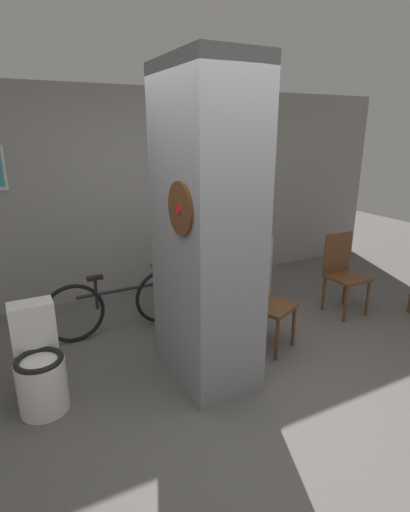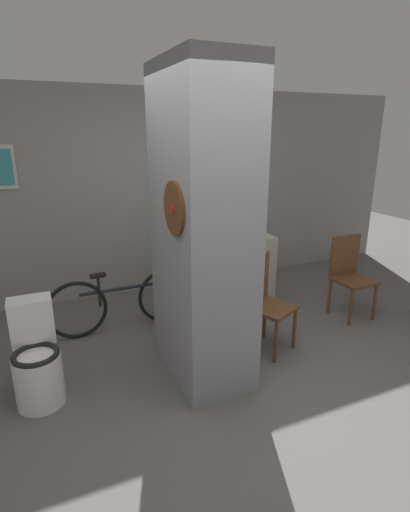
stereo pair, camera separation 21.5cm
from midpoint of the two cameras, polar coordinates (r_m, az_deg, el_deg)
ground_plane at (r=3.47m, az=6.09°, el=-19.73°), size 14.00×14.00×0.00m
wall_back at (r=5.25m, az=-7.95°, el=8.78°), size 8.00×0.09×2.60m
pillar_center at (r=3.26m, az=1.52°, el=3.47°), size 0.63×0.98×2.60m
counter_shelf at (r=4.64m, az=4.24°, el=-3.02°), size 1.11×0.44×0.93m
toilet at (r=3.50m, az=-21.25°, el=-13.81°), size 0.37×0.53×0.81m
chair_near_pillar at (r=3.98m, az=10.07°, el=-6.13°), size 0.54×0.54×0.94m
chair_by_doorway at (r=4.94m, az=21.14°, el=-2.29°), size 0.40×0.40×0.94m
bicycle at (r=4.39m, az=-10.23°, el=-6.38°), size 1.60×0.42×0.68m
bottle_tall at (r=4.35m, az=2.16°, el=3.43°), size 0.07×0.07×0.28m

